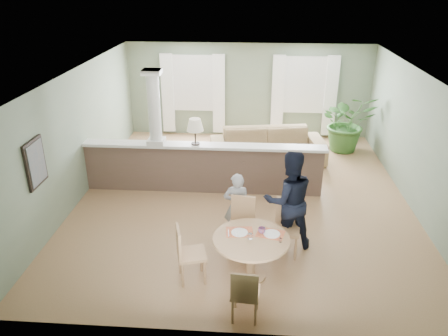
# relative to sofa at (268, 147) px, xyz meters

# --- Properties ---
(ground) EXTENTS (8.00, 8.00, 0.00)m
(ground) POSITION_rel_sofa_xyz_m (-0.56, -1.95, -0.42)
(ground) COLOR tan
(ground) RESTS_ON ground
(room_shell) EXTENTS (7.02, 8.02, 2.71)m
(room_shell) POSITION_rel_sofa_xyz_m (-0.59, -1.32, 1.39)
(room_shell) COLOR gray
(room_shell) RESTS_ON ground
(pony_wall) EXTENTS (5.32, 0.38, 2.70)m
(pony_wall) POSITION_rel_sofa_xyz_m (-1.54, -1.75, 0.29)
(pony_wall) COLOR brown
(pony_wall) RESTS_ON ground
(sofa) EXTENTS (3.02, 1.56, 0.84)m
(sofa) POSITION_rel_sofa_xyz_m (0.00, 0.00, 0.00)
(sofa) COLOR #9B7D54
(sofa) RESTS_ON ground
(houseplant) EXTENTS (1.57, 1.40, 1.60)m
(houseplant) POSITION_rel_sofa_xyz_m (2.14, 0.98, 0.38)
(houseplant) COLOR #346428
(houseplant) RESTS_ON ground
(dining_table) EXTENTS (1.20, 1.20, 0.82)m
(dining_table) POSITION_rel_sofa_xyz_m (-0.35, -4.71, 0.16)
(dining_table) COLOR tan
(dining_table) RESTS_ON ground
(chair_far_boy) EXTENTS (0.49, 0.49, 0.98)m
(chair_far_boy) POSITION_rel_sofa_xyz_m (-0.52, -3.94, 0.12)
(chair_far_boy) COLOR tan
(chair_far_boy) RESTS_ON ground
(chair_far_man) EXTENTS (0.49, 0.49, 0.98)m
(chair_far_man) POSITION_rel_sofa_xyz_m (0.25, -3.94, 0.12)
(chair_far_man) COLOR tan
(chair_far_man) RESTS_ON ground
(chair_near) EXTENTS (0.42, 0.42, 0.87)m
(chair_near) POSITION_rel_sofa_xyz_m (-0.42, -5.69, 0.06)
(chair_near) COLOR tan
(chair_near) RESTS_ON ground
(chair_side) EXTENTS (0.53, 0.53, 0.95)m
(chair_side) POSITION_rel_sofa_xyz_m (-1.35, -4.85, 0.11)
(chair_side) COLOR tan
(chair_side) RESTS_ON ground
(child_person) EXTENTS (0.49, 0.34, 1.30)m
(child_person) POSITION_rel_sofa_xyz_m (-0.63, -3.59, 0.23)
(child_person) COLOR #949498
(child_person) RESTS_ON ground
(man_person) EXTENTS (1.01, 0.86, 1.81)m
(man_person) POSITION_rel_sofa_xyz_m (0.27, -3.77, 0.49)
(man_person) COLOR black
(man_person) RESTS_ON ground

